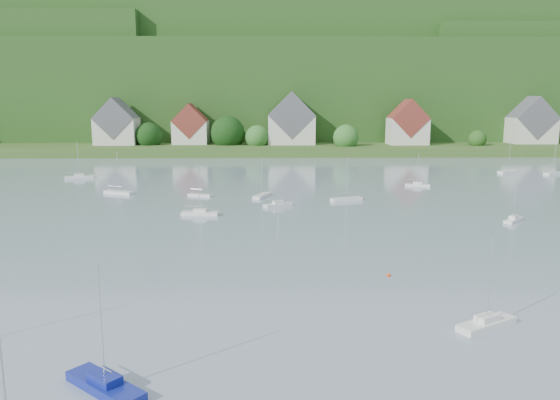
# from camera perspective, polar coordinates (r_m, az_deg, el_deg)

# --- Properties ---
(far_shore_strip) EXTENTS (600.00, 60.00, 3.00)m
(far_shore_strip) POSITION_cam_1_polar(r_m,az_deg,el_deg) (201.79, -0.37, 5.75)
(far_shore_strip) COLOR #345921
(far_shore_strip) RESTS_ON ground
(forested_ridge) EXTENTS (620.00, 181.22, 69.89)m
(forested_ridge) POSITION_cam_1_polar(r_m,az_deg,el_deg) (269.73, -0.46, 11.48)
(forested_ridge) COLOR #1A3B13
(forested_ridge) RESTS_ON ground
(village_building_0) EXTENTS (14.00, 10.40, 16.00)m
(village_building_0) POSITION_cam_1_polar(r_m,az_deg,el_deg) (195.52, -16.81, 7.51)
(village_building_0) COLOR silver
(village_building_0) RESTS_ON far_shore_strip
(village_building_1) EXTENTS (12.00, 9.36, 14.00)m
(village_building_1) POSITION_cam_1_polar(r_m,az_deg,el_deg) (192.33, -9.39, 7.55)
(village_building_1) COLOR silver
(village_building_1) RESTS_ON far_shore_strip
(village_building_2) EXTENTS (16.00, 11.44, 18.00)m
(village_building_2) POSITION_cam_1_polar(r_m,az_deg,el_deg) (189.40, 1.20, 8.10)
(village_building_2) COLOR silver
(village_building_2) RESTS_ON far_shore_strip
(village_building_3) EXTENTS (13.00, 10.40, 15.50)m
(village_building_3) POSITION_cam_1_polar(r_m,az_deg,el_deg) (193.19, 13.27, 7.62)
(village_building_3) COLOR silver
(village_building_3) RESTS_ON far_shore_strip
(village_building_4) EXTENTS (15.00, 10.40, 16.50)m
(village_building_4) POSITION_cam_1_polar(r_m,az_deg,el_deg) (212.41, 24.94, 7.21)
(village_building_4) COLOR silver
(village_building_4) RESTS_ON far_shore_strip
(near_sailboat_1) EXTENTS (5.96, 5.37, 8.49)m
(near_sailboat_1) POSITION_cam_1_polar(r_m,az_deg,el_deg) (37.65, -17.92, -17.96)
(near_sailboat_1) COLOR navy
(near_sailboat_1) RESTS_ON ground
(near_sailboat_3) EXTENTS (5.58, 4.10, 7.49)m
(near_sailboat_3) POSITION_cam_1_polar(r_m,az_deg,el_deg) (47.72, 20.90, -11.95)
(near_sailboat_3) COLOR white
(near_sailboat_3) RESTS_ON ground
(mooring_buoy_3) EXTENTS (0.41, 0.41, 0.41)m
(mooring_buoy_3) POSITION_cam_1_polar(r_m,az_deg,el_deg) (58.02, 11.35, -7.88)
(mooring_buoy_3) COLOR #FC3E0B
(mooring_buoy_3) RESTS_ON ground
(far_sailboat_cluster) EXTENTS (192.42, 71.30, 8.71)m
(far_sailboat_cluster) POSITION_cam_1_polar(r_m,az_deg,el_deg) (118.00, 4.10, 1.82)
(far_sailboat_cluster) COLOR white
(far_sailboat_cluster) RESTS_ON ground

